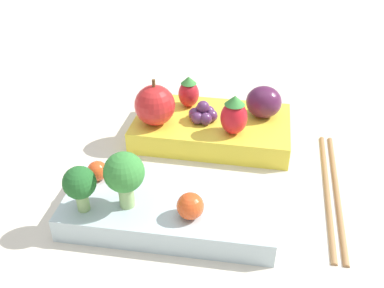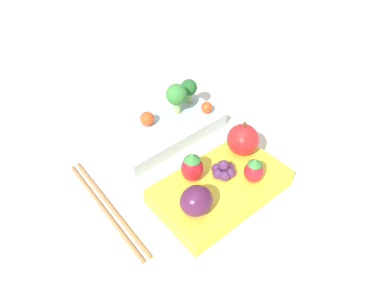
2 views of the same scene
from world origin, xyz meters
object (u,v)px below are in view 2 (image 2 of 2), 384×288
Objects in this scene: bento_box_savoury at (167,130)px; cherry_tomato_1 at (207,107)px; bento_box_fruit at (222,186)px; strawberry_1 at (192,167)px; apple at (243,140)px; cherry_tomato_0 at (147,119)px; broccoli_floret_0 at (189,88)px; chopsticks_pair at (106,206)px; strawberry_0 at (254,170)px; broccoli_floret_1 at (177,95)px; plum at (196,201)px; grape_cluster at (223,170)px.

cherry_tomato_1 is at bearing -9.66° from bento_box_savoury.
bento_box_fruit is 0.06m from strawberry_1.
apple is at bearing -0.66° from strawberry_1.
bento_box_savoury is at bearing 72.05° from strawberry_1.
bento_box_savoury is 0.04m from cherry_tomato_0.
broccoli_floret_0 is 0.26m from chopsticks_pair.
strawberry_1 is at bearing -125.51° from broccoli_floret_0.
bento_box_fruit is at bearing 141.12° from strawberry_0.
broccoli_floret_0 is at bearing 21.15° from broccoli_floret_1.
strawberry_1 is (-0.02, -0.15, 0.01)m from cherry_tomato_0.
strawberry_0 is 0.94× the size of plum.
chopsticks_pair is (-0.08, 0.10, -0.04)m from plum.
strawberry_0 reaches higher than bento_box_savoury.
plum is at bearing -162.70° from bento_box_fruit.
chopsticks_pair is (-0.18, 0.10, -0.04)m from strawberry_0.
cherry_tomato_0 reaches higher than bento_box_fruit.
apple is at bearing -102.08° from cherry_tomato_1.
apple is at bearing -67.57° from bento_box_savoury.
apple is 1.31× the size of plum.
bento_box_savoury is 0.17m from chopsticks_pair.
strawberry_1 is (-0.11, -0.16, -0.00)m from broccoli_floret_0.
broccoli_floret_1 reaches higher than plum.
cherry_tomato_0 is at bearing 76.56° from plum.
cherry_tomato_1 reaches higher than bento_box_fruit.
bento_box_savoury is 0.19m from plum.
bento_box_fruit is 5.40× the size of grape_cluster.
grape_cluster is at bearing 21.32° from plum.
chopsticks_pair is (-0.23, -0.11, -0.05)m from broccoli_floret_0.
grape_cluster is at bearing -90.49° from bento_box_savoury.
plum is at bearing -158.68° from grape_cluster.
cherry_tomato_1 is at bearing -83.21° from broccoli_floret_0.
plum is at bearing 176.50° from strawberry_0.
cherry_tomato_1 is at bearing 15.69° from chopsticks_pair.
bento_box_fruit is 4.47× the size of plum.
strawberry_1 is at bearing -96.50° from cherry_tomato_0.
broccoli_floret_0 is 0.10m from cherry_tomato_0.
strawberry_0 is at bearing -107.62° from cherry_tomato_1.
broccoli_floret_0 is at bearing 66.92° from bento_box_fruit.
cherry_tomato_1 is 0.16m from grape_cluster.
cherry_tomato_1 reaches higher than bento_box_savoury.
broccoli_floret_1 is at bearing 76.02° from bento_box_fruit.
strawberry_0 is at bearing -38.88° from bento_box_fruit.
chopsticks_pair is (-0.11, 0.05, -0.05)m from strawberry_1.
strawberry_1 reaches higher than cherry_tomato_1.
strawberry_0 is at bearing -39.21° from strawberry_1.
cherry_tomato_0 is 0.60× the size of strawberry_0.
cherry_tomato_0 is (-0.06, 0.00, -0.02)m from broccoli_floret_1.
broccoli_floret_1 is at bearing -158.85° from broccoli_floret_0.
bento_box_savoury is at bearing 26.88° from chopsticks_pair.
chopsticks_pair is at bearing -164.31° from cherry_tomato_1.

